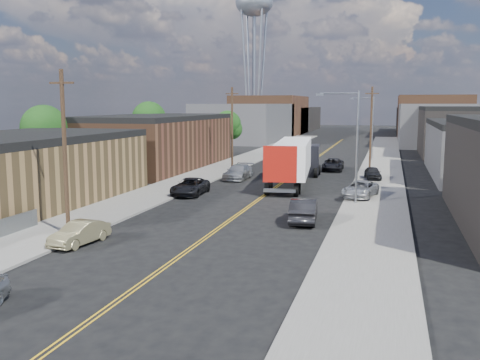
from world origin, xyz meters
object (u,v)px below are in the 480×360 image
Objects in this scene: car_left_d at (238,172)px; semi_truck at (297,159)px; car_left_b at (80,233)px; car_right_lot_c at (373,173)px; car_left_c at (190,187)px; car_right_lot_a at (360,189)px; car_right_oncoming at (304,210)px; car_ahead_truck at (333,165)px; water_tower at (254,8)px.

semi_truck is at bearing -10.57° from car_left_d.
car_right_lot_c is at bearing 71.88° from car_left_b.
car_right_lot_a is (14.60, 2.09, 0.10)m from car_left_c.
car_right_oncoming is at bearing 47.00° from car_left_b.
water_tower is at bearing 110.74° from car_ahead_truck.
water_tower is 90.61m from car_left_c.
car_left_c is at bearing -79.49° from water_tower.
car_left_b is at bearing -115.48° from car_right_lot_a.
car_right_lot_a is 0.95× the size of car_ahead_truck.
car_right_lot_c is 0.72× the size of car_ahead_truck.
car_right_lot_c is at bearing 15.13° from car_left_d.
water_tower reaches higher than car_right_oncoming.
water_tower is 2.14× the size of semi_truck.
semi_truck reaches higher than car_left_b.
car_right_oncoming is 1.00× the size of car_right_lot_a.
car_ahead_truck is (25.92, -63.05, -29.93)m from water_tower.
car_left_c is 23.44m from car_ahead_truck.
car_right_lot_a is at bearing -102.52° from car_right_lot_c.
car_right_lot_a is at bearing 61.15° from car_left_b.
semi_truck is 3.32× the size of car_ahead_truck.
water_tower is 6.98× the size of car_left_c.
car_left_b is 0.82× the size of car_right_lot_a.
car_right_oncoming is at bearing -89.51° from car_ahead_truck.
car_right_oncoming is 0.95× the size of car_ahead_truck.
car_right_oncoming is at bearing -109.29° from car_right_lot_c.
car_right_lot_a reaches higher than car_ahead_truck.
semi_truck is at bearing 46.04° from car_left_c.
car_left_d reaches higher than car_left_b.
car_right_lot_a is 11.71m from car_right_lot_c.
car_left_b is 39.91m from car_ahead_truck.
semi_truck is at bearing -157.17° from car_right_lot_c.
car_left_b is 17.50m from car_left_c.
car_right_lot_a reaches higher than car_left_c.
car_right_lot_c is at bearing -66.32° from water_tower.
car_left_c is at bearing -95.10° from car_left_d.
car_right_oncoming is 10.80m from car_right_lot_a.
car_left_c is 20.55m from car_right_lot_c.
car_left_d is at bearing -132.28° from car_ahead_truck.
car_right_lot_c is (15.24, 31.29, 0.12)m from car_left_b.
semi_truck is at bearing -103.15° from car_ahead_truck.
car_right_lot_c is (15.24, 13.79, 0.05)m from car_left_c.
car_left_d reaches higher than car_ahead_truck.
car_right_lot_c is (13.84, 3.13, 0.01)m from car_left_d.
car_left_d is (-6.50, 1.50, -1.75)m from semi_truck.
car_left_b is 0.75× the size of car_left_d.
car_right_oncoming is (11.40, 9.28, 0.15)m from car_left_b.
car_left_d is (1.40, 28.16, 0.12)m from car_left_b.
car_ahead_truck is (10.32, 38.55, 0.06)m from car_left_b.
car_left_c is 1.08× the size of car_right_oncoming.
car_left_c is at bearing -160.64° from car_right_lot_a.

